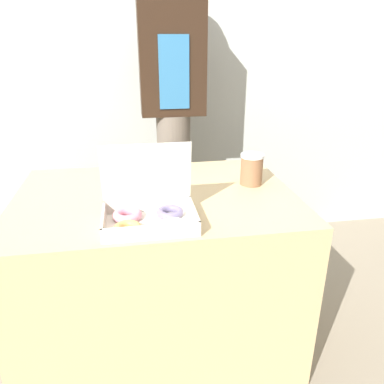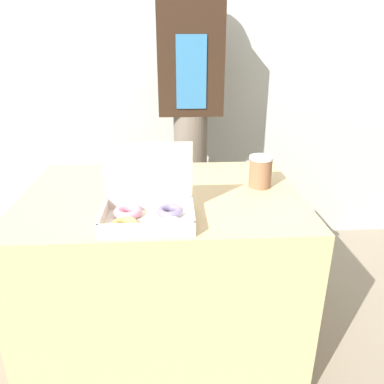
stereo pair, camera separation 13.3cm
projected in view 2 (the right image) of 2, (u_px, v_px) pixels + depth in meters
The scene contains 6 objects.
ground_plane at pixel (166, 333), 1.85m from camera, with size 14.00×14.00×0.00m, color gray.
wall_back at pixel (162, 47), 2.30m from camera, with size 10.00×0.05×2.60m.
table at pixel (164, 269), 1.71m from camera, with size 1.15×0.81×0.75m.
donut_box at pixel (147, 209), 1.31m from camera, with size 0.32×0.23×0.27m.
coffee_cup at pixel (260, 171), 1.61m from camera, with size 0.10×0.10×0.14m.
person_customer at pixel (191, 112), 2.14m from camera, with size 0.36×0.20×1.74m.
Camera 2 is at (0.04, -1.45, 1.35)m, focal length 35.00 mm.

